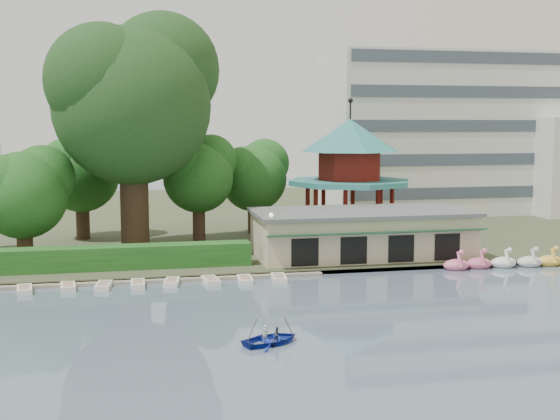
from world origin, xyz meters
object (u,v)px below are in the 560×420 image
object	(u,v)px
boathouse	(362,233)
pavilion	(350,166)
dock	(95,282)
big_tree	(134,94)
rowboat_with_passengers	(271,335)

from	to	relation	value
boathouse	pavilion	bearing A→B (deg)	78.72
boathouse	pavilion	xyz separation A→B (m)	(2.00, 10.03, 5.11)
dock	boathouse	bearing A→B (deg)	12.24
pavilion	big_tree	xyz separation A→B (m)	(-20.81, -3.78, 6.74)
big_tree	dock	bearing A→B (deg)	-106.13
boathouse	big_tree	xyz separation A→B (m)	(-18.81, 6.25, 11.86)
boathouse	dock	bearing A→B (deg)	-167.76
pavilion	big_tree	distance (m)	22.20
dock	rowboat_with_passengers	world-z (taller)	rowboat_with_passengers
dock	pavilion	xyz separation A→B (m)	(24.00, 14.80, 7.36)
boathouse	big_tree	distance (m)	23.10
pavilion	big_tree	bearing A→B (deg)	-169.71
dock	rowboat_with_passengers	size ratio (longest dim) A/B	6.36
rowboat_with_passengers	pavilion	bearing A→B (deg)	65.69
dock	rowboat_with_passengers	xyz separation A→B (m)	(9.93, -16.35, 0.35)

